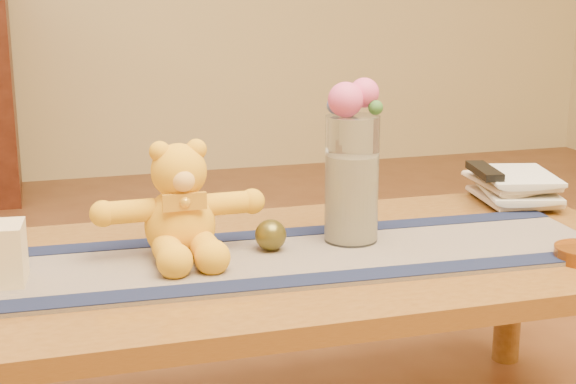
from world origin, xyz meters
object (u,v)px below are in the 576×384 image
object	(u,v)px
bronze_ball	(271,235)
glass_vase	(352,179)
teddy_bear	(179,201)
tv_remote	(484,171)
book_bottom	(481,200)

from	to	relation	value
bronze_ball	glass_vase	bearing A→B (deg)	5.12
teddy_bear	glass_vase	world-z (taller)	glass_vase
bronze_ball	tv_remote	xyz separation A→B (m)	(0.59, 0.21, 0.05)
bronze_ball	book_bottom	world-z (taller)	bronze_ball
book_bottom	tv_remote	bearing A→B (deg)	-93.00
glass_vase	book_bottom	world-z (taller)	glass_vase
book_bottom	tv_remote	xyz separation A→B (m)	(-0.00, -0.01, 0.07)
teddy_bear	tv_remote	distance (m)	0.79
bronze_ball	tv_remote	bearing A→B (deg)	19.79
glass_vase	tv_remote	size ratio (longest dim) A/B	1.62
glass_vase	bronze_ball	size ratio (longest dim) A/B	4.12
glass_vase	bronze_ball	bearing A→B (deg)	-174.88
glass_vase	book_bottom	size ratio (longest dim) A/B	1.17
teddy_bear	glass_vase	xyz separation A→B (m)	(0.35, -0.01, 0.02)
teddy_bear	glass_vase	size ratio (longest dim) A/B	1.22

